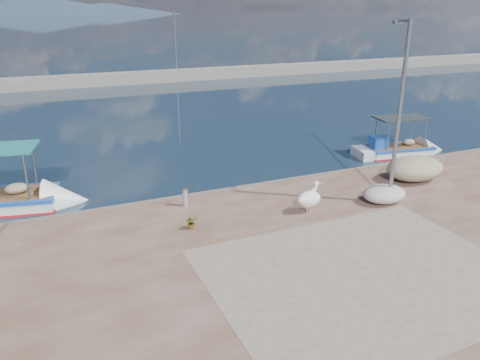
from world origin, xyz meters
The scene contains 12 objects.
ground centered at (0.00, 0.00, 0.00)m, with size 1400.00×1400.00×0.00m, color #162635.
quay centered at (0.00, -6.00, 0.25)m, with size 44.00×22.00×0.50m, color #513423.
quay_patch centered at (1.00, -3.00, 0.50)m, with size 9.00×7.00×0.01m, color gray.
breakwater centered at (0.00, 40.00, 0.60)m, with size 120.00×2.20×7.50m.
mountains centered at (4.39, 650.00, 9.51)m, with size 370.00×280.00×22.00m.
boat_right centered at (11.26, 7.28, 0.20)m, with size 5.44×2.54×2.51m.
pelican centered at (1.86, 1.48, 1.07)m, with size 1.27×0.76×1.20m.
lamp_post centered at (5.34, 1.07, 3.80)m, with size 0.44×0.96×7.00m.
bollard_near centered at (-2.28, 3.95, 0.92)m, with size 0.25×0.25×0.77m.
potted_plant centered at (-2.68, 1.95, 0.74)m, with size 0.43×0.37×0.47m, color #33722D.
net_pile_c centered at (8.11, 2.66, 1.04)m, with size 2.75×1.97×1.08m, color #BEB58D.
net_pile_d centered at (5.15, 1.15, 0.84)m, with size 1.81×1.36×0.68m, color beige.
Camera 1 is at (-7.11, -12.43, 7.84)m, focal length 35.00 mm.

